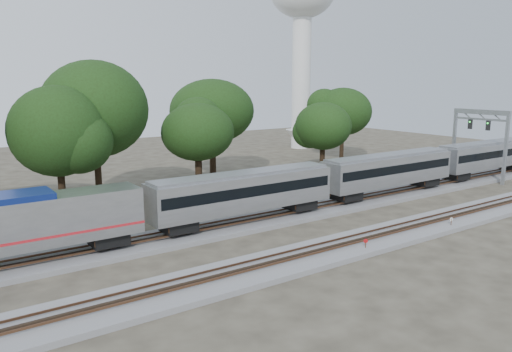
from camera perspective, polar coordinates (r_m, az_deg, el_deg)
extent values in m
plane|color=#383328|center=(43.43, 5.70, -7.06)|extent=(160.00, 160.00, 0.00)
cube|color=slate|center=(47.88, 1.02, -5.04)|extent=(160.00, 5.00, 0.40)
cube|color=brown|center=(47.20, 1.54, -4.71)|extent=(160.00, 0.08, 0.15)
cube|color=brown|center=(48.32, 0.52, -4.33)|extent=(160.00, 0.08, 0.15)
cube|color=slate|center=(40.58, 9.41, -8.16)|extent=(160.00, 5.00, 0.40)
cube|color=brown|center=(39.96, 10.16, -7.80)|extent=(160.00, 0.08, 0.15)
cube|color=brown|center=(40.92, 8.73, -7.30)|extent=(160.00, 0.08, 0.15)
cube|color=silver|center=(39.52, -21.15, -4.38)|extent=(11.25, 3.18, 3.50)
cube|color=red|center=(39.50, -22.85, -5.88)|extent=(13.80, 3.22, 0.19)
cube|color=black|center=(40.96, -16.51, -6.81)|extent=(2.76, 2.33, 0.96)
cube|color=silver|center=(45.79, -1.39, -1.81)|extent=(18.47, 3.18, 3.18)
cube|color=black|center=(45.72, -1.39, -1.42)|extent=(17.83, 3.23, 0.96)
cube|color=gray|center=(45.46, -1.40, 0.22)|extent=(18.04, 2.55, 0.37)
cube|color=black|center=(43.11, -8.84, -5.59)|extent=(2.76, 2.33, 0.96)
cube|color=black|center=(50.17, 5.01, -3.14)|extent=(2.76, 2.33, 0.96)
cube|color=silver|center=(58.94, 14.96, 0.69)|extent=(18.47, 3.18, 3.18)
cube|color=black|center=(58.89, 14.97, 1.00)|extent=(17.83, 3.23, 0.96)
cube|color=gray|center=(58.68, 15.04, 2.27)|extent=(18.04, 2.55, 0.37)
cube|color=black|center=(54.49, 10.29, -2.15)|extent=(2.76, 2.33, 0.96)
cube|color=black|center=(64.50, 18.72, -0.53)|extent=(2.76, 2.33, 0.96)
cube|color=silver|center=(75.12, 24.84, 2.19)|extent=(18.47, 3.18, 3.18)
cube|color=black|center=(75.08, 24.86, 2.43)|extent=(17.83, 3.23, 0.96)
cube|color=gray|center=(74.92, 24.94, 3.43)|extent=(18.04, 2.55, 0.37)
cube|color=black|center=(69.80, 21.92, 0.09)|extent=(2.76, 2.33, 0.96)
cube|color=black|center=(81.21, 27.12, 1.10)|extent=(2.76, 2.33, 0.96)
cylinder|color=#512D19|center=(40.50, 12.41, -7.87)|extent=(0.07, 0.07, 1.00)
cylinder|color=#B60D12|center=(40.36, 12.43, -7.27)|extent=(0.35, 0.15, 0.35)
cylinder|color=#512D19|center=(48.84, 21.40, -5.13)|extent=(0.07, 0.07, 0.99)
cylinder|color=silver|center=(48.73, 21.43, -4.63)|extent=(0.35, 0.09, 0.35)
cube|color=#512D19|center=(42.86, 16.29, -7.49)|extent=(0.54, 0.37, 0.30)
cylinder|color=silver|center=(99.70, 5.18, 10.53)|extent=(3.64, 3.64, 25.51)
cone|color=silver|center=(100.36, 5.08, 4.27)|extent=(5.83, 5.83, 3.64)
cube|color=gray|center=(71.31, 26.63, 2.84)|extent=(0.37, 0.37, 9.53)
cube|color=gray|center=(75.08, 21.68, 3.57)|extent=(0.37, 0.37, 9.53)
cube|color=gray|center=(72.74, 24.37, 6.69)|extent=(0.42, 7.84, 0.64)
cube|color=gray|center=(72.80, 24.31, 5.94)|extent=(0.26, 7.84, 0.26)
cube|color=black|center=(71.94, 25.00, 5.25)|extent=(0.26, 0.53, 1.27)
cube|color=black|center=(73.24, 23.28, 5.46)|extent=(0.26, 0.53, 1.27)
cylinder|color=black|center=(51.84, -21.23, -2.14)|extent=(0.70, 0.70, 4.64)
ellipsoid|color=black|center=(50.87, -21.72, 4.79)|extent=(8.74, 8.74, 7.43)
cylinder|color=black|center=(56.39, -17.55, -0.40)|extent=(0.70, 0.70, 5.58)
ellipsoid|color=black|center=(55.47, -18.00, 7.29)|extent=(10.52, 10.52, 8.94)
cylinder|color=black|center=(59.70, -6.56, -0.14)|extent=(0.70, 0.70, 3.97)
ellipsoid|color=black|center=(58.91, -6.67, 5.01)|extent=(7.49, 7.49, 6.37)
cylinder|color=black|center=(67.97, -4.96, 1.69)|extent=(0.70, 0.70, 5.01)
ellipsoid|color=black|center=(67.22, -5.05, 7.41)|extent=(9.44, 9.44, 8.02)
cylinder|color=black|center=(70.01, 7.56, 1.42)|extent=(0.70, 0.70, 3.85)
ellipsoid|color=black|center=(69.35, 7.67, 5.68)|extent=(7.25, 7.25, 6.16)
cylinder|color=black|center=(84.36, 9.75, 3.17)|extent=(0.70, 0.70, 4.44)
ellipsoid|color=black|center=(83.78, 9.89, 7.26)|extent=(8.37, 8.37, 7.12)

